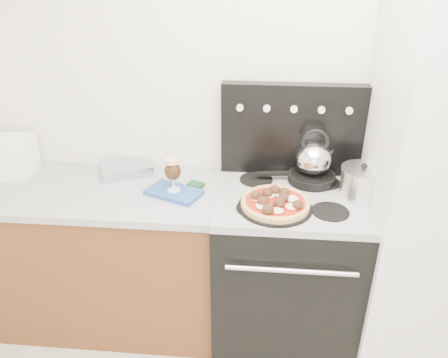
# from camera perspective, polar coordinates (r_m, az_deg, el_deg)

# --- Properties ---
(room_shell) EXTENTS (3.52, 3.01, 2.52)m
(room_shell) POSITION_cam_1_polar(r_m,az_deg,el_deg) (1.32, 7.96, -8.17)
(room_shell) COLOR beige
(room_shell) RESTS_ON ground
(base_cabinet) EXTENTS (1.45, 0.60, 0.86)m
(base_cabinet) POSITION_cam_1_polar(r_m,az_deg,el_deg) (2.71, -16.49, -9.75)
(base_cabinet) COLOR brown
(base_cabinet) RESTS_ON ground
(countertop) EXTENTS (1.48, 0.63, 0.04)m
(countertop) POSITION_cam_1_polar(r_m,az_deg,el_deg) (2.47, -17.85, -1.37)
(countertop) COLOR #ACACB1
(countertop) RESTS_ON base_cabinet
(stove_body) EXTENTS (0.76, 0.65, 0.88)m
(stove_body) POSITION_cam_1_polar(r_m,az_deg,el_deg) (2.52, 7.94, -11.62)
(stove_body) COLOR black
(stove_body) RESTS_ON ground
(cooktop) EXTENTS (0.76, 0.65, 0.04)m
(cooktop) POSITION_cam_1_polar(r_m,az_deg,el_deg) (2.26, 8.68, -2.51)
(cooktop) COLOR #ADADB2
(cooktop) RESTS_ON stove_body
(backguard) EXTENTS (0.76, 0.08, 0.50)m
(backguard) POSITION_cam_1_polar(r_m,az_deg,el_deg) (2.39, 8.84, 6.40)
(backguard) COLOR black
(backguard) RESTS_ON cooktop
(fridge) EXTENTS (0.64, 0.68, 1.90)m
(fridge) POSITION_cam_1_polar(r_m,az_deg,el_deg) (2.37, 25.93, -2.30)
(fridge) COLOR silver
(fridge) RESTS_ON ground
(toaster_oven) EXTENTS (0.35, 0.28, 0.20)m
(toaster_oven) POSITION_cam_1_polar(r_m,az_deg,el_deg) (2.75, -26.93, 2.69)
(toaster_oven) COLOR white
(toaster_oven) RESTS_ON countertop
(foil_sheet) EXTENTS (0.34, 0.30, 0.06)m
(foil_sheet) POSITION_cam_1_polar(r_m,az_deg,el_deg) (2.55, -12.66, 1.42)
(foil_sheet) COLOR silver
(foil_sheet) RESTS_ON countertop
(oven_mitt) EXTENTS (0.32, 0.25, 0.02)m
(oven_mitt) POSITION_cam_1_polar(r_m,az_deg,el_deg) (2.28, -6.55, -1.74)
(oven_mitt) COLOR #2955A4
(oven_mitt) RESTS_ON countertop
(beer_glass) EXTENTS (0.11, 0.11, 0.18)m
(beer_glass) POSITION_cam_1_polar(r_m,az_deg,el_deg) (2.23, -6.69, 0.57)
(beer_glass) COLOR #341C0D
(beer_glass) RESTS_ON oven_mitt
(pizza_pan) EXTENTS (0.40, 0.40, 0.01)m
(pizza_pan) POSITION_cam_1_polar(r_m,az_deg,el_deg) (2.13, 6.68, -3.62)
(pizza_pan) COLOR black
(pizza_pan) RESTS_ON cooktop
(pizza) EXTENTS (0.38, 0.38, 0.05)m
(pizza) POSITION_cam_1_polar(r_m,az_deg,el_deg) (2.11, 6.72, -2.94)
(pizza) COLOR tan
(pizza) RESTS_ON pizza_pan
(skillet) EXTENTS (0.28, 0.28, 0.05)m
(skillet) POSITION_cam_1_polar(r_m,az_deg,el_deg) (2.39, 11.36, 0.17)
(skillet) COLOR black
(skillet) RESTS_ON cooktop
(tea_kettle) EXTENTS (0.22, 0.22, 0.21)m
(tea_kettle) POSITION_cam_1_polar(r_m,az_deg,el_deg) (2.34, 11.65, 2.99)
(tea_kettle) COLOR silver
(tea_kettle) RESTS_ON skillet
(stock_pot) EXTENTS (0.25, 0.25, 0.15)m
(stock_pot) POSITION_cam_1_polar(r_m,az_deg,el_deg) (2.28, 17.49, -0.59)
(stock_pot) COLOR silver
(stock_pot) RESTS_ON cooktop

